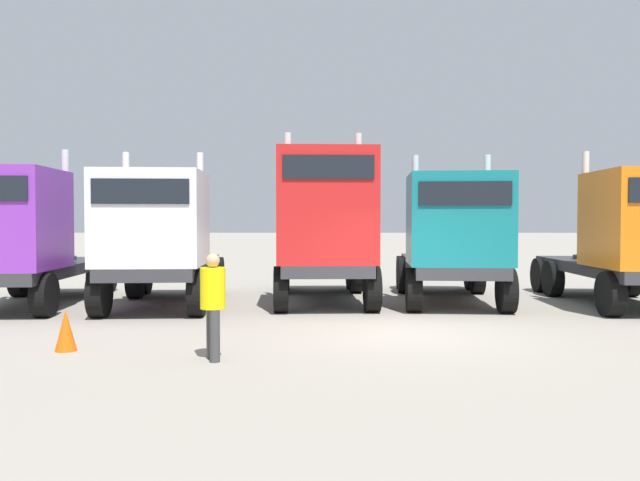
{
  "coord_description": "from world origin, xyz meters",
  "views": [
    {
      "loc": [
        -1.63,
        -12.39,
        2.22
      ],
      "look_at": [
        -1.82,
        4.8,
        1.67
      ],
      "focal_mm": 35.52,
      "sensor_mm": 36.0,
      "label": 1
    }
  ],
  "objects_px": {
    "semi_truck_red": "(324,227)",
    "semi_truck_teal": "(453,238)",
    "semi_truck_purple": "(17,238)",
    "semi_truck_orange": "(635,237)",
    "traffic_cone_near": "(66,330)",
    "visitor_in_hivis": "(213,299)",
    "semi_truck_white": "(158,237)"
  },
  "relations": [
    {
      "from": "semi_truck_red",
      "to": "semi_truck_orange",
      "type": "distance_m",
      "value": 7.74
    },
    {
      "from": "semi_truck_teal",
      "to": "semi_truck_purple",
      "type": "bearing_deg",
      "value": -81.23
    },
    {
      "from": "semi_truck_orange",
      "to": "traffic_cone_near",
      "type": "xyz_separation_m",
      "value": [
        -12.09,
        -5.12,
        -1.44
      ]
    },
    {
      "from": "semi_truck_purple",
      "to": "semi_truck_teal",
      "type": "height_order",
      "value": "semi_truck_purple"
    },
    {
      "from": "visitor_in_hivis",
      "to": "traffic_cone_near",
      "type": "bearing_deg",
      "value": -35.69
    },
    {
      "from": "semi_truck_purple",
      "to": "semi_truck_white",
      "type": "relative_size",
      "value": 1.07
    },
    {
      "from": "semi_truck_orange",
      "to": "traffic_cone_near",
      "type": "bearing_deg",
      "value": -65.95
    },
    {
      "from": "semi_truck_purple",
      "to": "traffic_cone_near",
      "type": "relative_size",
      "value": 9.24
    },
    {
      "from": "semi_truck_teal",
      "to": "traffic_cone_near",
      "type": "distance_m",
      "value": 9.75
    },
    {
      "from": "semi_truck_white",
      "to": "visitor_in_hivis",
      "type": "xyz_separation_m",
      "value": [
        2.37,
        -5.62,
        -0.82
      ]
    },
    {
      "from": "semi_truck_teal",
      "to": "visitor_in_hivis",
      "type": "height_order",
      "value": "semi_truck_teal"
    },
    {
      "from": "semi_truck_red",
      "to": "semi_truck_teal",
      "type": "relative_size",
      "value": 1.0
    },
    {
      "from": "semi_truck_orange",
      "to": "visitor_in_hivis",
      "type": "relative_size",
      "value": 3.73
    },
    {
      "from": "semi_truck_red",
      "to": "semi_truck_teal",
      "type": "height_order",
      "value": "semi_truck_red"
    },
    {
      "from": "semi_truck_purple",
      "to": "semi_truck_teal",
      "type": "relative_size",
      "value": 1.0
    },
    {
      "from": "semi_truck_red",
      "to": "visitor_in_hivis",
      "type": "xyz_separation_m",
      "value": [
        -1.74,
        -6.42,
        -1.08
      ]
    },
    {
      "from": "semi_truck_red",
      "to": "visitor_in_hivis",
      "type": "height_order",
      "value": "semi_truck_red"
    },
    {
      "from": "semi_truck_white",
      "to": "semi_truck_red",
      "type": "relative_size",
      "value": 0.93
    },
    {
      "from": "semi_truck_teal",
      "to": "visitor_in_hivis",
      "type": "xyz_separation_m",
      "value": [
        -5.09,
        -6.48,
        -0.77
      ]
    },
    {
      "from": "semi_truck_purple",
      "to": "semi_truck_teal",
      "type": "bearing_deg",
      "value": 91.37
    },
    {
      "from": "semi_truck_teal",
      "to": "traffic_cone_near",
      "type": "height_order",
      "value": "semi_truck_teal"
    },
    {
      "from": "semi_truck_teal",
      "to": "semi_truck_orange",
      "type": "relative_size",
      "value": 1.03
    },
    {
      "from": "semi_truck_purple",
      "to": "visitor_in_hivis",
      "type": "bearing_deg",
      "value": 42.87
    },
    {
      "from": "semi_truck_red",
      "to": "semi_truck_orange",
      "type": "bearing_deg",
      "value": 82.39
    },
    {
      "from": "traffic_cone_near",
      "to": "semi_truck_teal",
      "type": "bearing_deg",
      "value": 36.9
    },
    {
      "from": "semi_truck_red",
      "to": "semi_truck_teal",
      "type": "xyz_separation_m",
      "value": [
        3.35,
        0.06,
        -0.31
      ]
    },
    {
      "from": "traffic_cone_near",
      "to": "semi_truck_white",
      "type": "bearing_deg",
      "value": 86.97
    },
    {
      "from": "semi_truck_purple",
      "to": "traffic_cone_near",
      "type": "bearing_deg",
      "value": 29.76
    },
    {
      "from": "semi_truck_white",
      "to": "semi_truck_teal",
      "type": "distance_m",
      "value": 7.51
    },
    {
      "from": "semi_truck_purple",
      "to": "semi_truck_red",
      "type": "xyz_separation_m",
      "value": [
        7.57,
        0.91,
        0.26
      ]
    },
    {
      "from": "semi_truck_teal",
      "to": "semi_truck_orange",
      "type": "xyz_separation_m",
      "value": [
        4.37,
        -0.67,
        0.04
      ]
    },
    {
      "from": "semi_truck_white",
      "to": "semi_truck_teal",
      "type": "relative_size",
      "value": 0.93
    }
  ]
}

